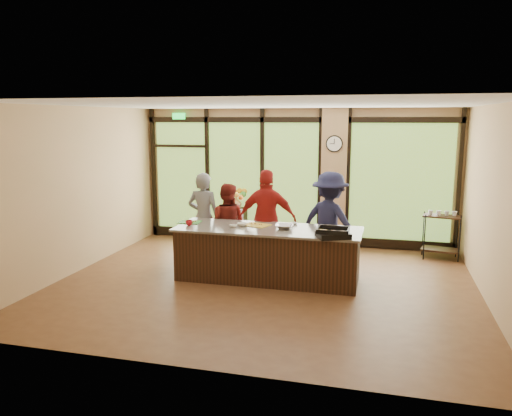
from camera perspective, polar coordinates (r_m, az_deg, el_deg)
The scene contains 25 objects.
floor at distance 8.56m, azimuth 0.87°, elevation -8.75°, with size 7.00×7.00×0.00m, color #56331E.
ceiling at distance 8.10m, azimuth 0.93°, elevation 11.75°, with size 7.00×7.00×0.00m, color white.
back_wall at distance 11.11m, azimuth 4.53°, elevation 3.56°, with size 7.00×7.00×0.00m, color tan.
left_wall at distance 9.63m, azimuth -19.81°, elevation 1.96°, with size 6.00×6.00×0.00m, color tan.
right_wall at distance 8.14m, azimuth 25.61°, elevation 0.14°, with size 6.00×6.00×0.00m, color tan.
window_wall at distance 11.05m, azimuth 5.31°, elevation 2.96°, with size 6.90×0.12×3.00m.
island_base at distance 8.71m, azimuth 1.35°, elevation -5.39°, with size 3.10×1.00×0.88m, color black.
countertop at distance 8.60m, azimuth 1.36°, elevation -2.43°, with size 3.20×1.10×0.04m, color slate.
wall_clock at distance 10.81m, azimuth 8.94°, elevation 7.27°, with size 0.36×0.04×0.36m.
cook_left at distance 9.72m, azimuth -5.99°, elevation -1.11°, with size 0.64×0.42×1.77m, color slate.
cook_midleft at distance 9.62m, azimuth -3.35°, elevation -1.80°, with size 0.76×0.59×1.57m, color maroon.
cook_midright at distance 9.29m, azimuth 1.29°, elevation -1.30°, with size 1.09×0.45×1.86m, color maroon.
cook_right at distance 9.22m, azimuth 8.43°, elevation -1.56°, with size 1.19×0.68×1.84m, color #191A38.
roasting_pan at distance 7.99m, azimuth 8.80°, elevation -3.07°, with size 0.49×0.38×0.09m, color black.
mixing_bowl at distance 8.54m, azimuth 3.24°, elevation -2.14°, with size 0.31×0.31×0.08m, color silver.
cutting_board_left at distance 9.13m, azimuth -7.61°, elevation -1.61°, with size 0.39×0.29×0.01m, color green.
cutting_board_center at distance 8.81m, azimuth 0.09°, elevation -1.95°, with size 0.44×0.33×0.01m, color gold.
cutting_board_right at distance 8.56m, azimuth 8.45°, elevation -2.43°, with size 0.39×0.29×0.01m, color gold.
prep_bowl_near at distance 8.74m, azimuth -1.62°, elevation -1.91°, with size 0.17×0.17×0.05m, color white.
prep_bowl_mid at distance 8.67m, azimuth -2.62°, elevation -2.06°, with size 0.13×0.13×0.04m, color white.
prep_bowl_far at distance 8.91m, azimuth 4.36°, elevation -1.78°, with size 0.13×0.13×0.03m, color white.
red_ramekin at distance 8.87m, azimuth -7.66°, elevation -1.69°, with size 0.12×0.12×0.09m, color #A8101A.
flower_stand at distance 11.35m, azimuth -2.25°, elevation -1.95°, with size 0.39×0.39×0.78m, color black.
flower_vase at distance 11.25m, azimuth -2.27°, elevation 0.62°, with size 0.24×0.24×0.25m, color olive.
bar_cart at distance 10.63m, azimuth 20.42°, elevation -2.37°, with size 0.78×0.54×0.98m.
Camera 1 is at (1.89, -7.87, 2.78)m, focal length 35.00 mm.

